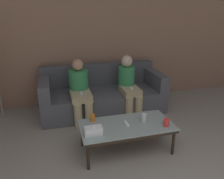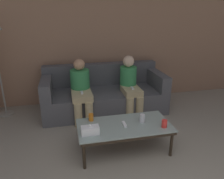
{
  "view_description": "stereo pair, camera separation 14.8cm",
  "coord_description": "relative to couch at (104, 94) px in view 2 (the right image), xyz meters",
  "views": [
    {
      "loc": [
        -0.85,
        -0.63,
        1.84
      ],
      "look_at": [
        0.0,
        2.48,
        0.66
      ],
      "focal_mm": 35.0,
      "sensor_mm": 36.0,
      "label": 1
    },
    {
      "loc": [
        -0.71,
        -0.66,
        1.84
      ],
      "look_at": [
        0.0,
        2.48,
        0.66
      ],
      "focal_mm": 35.0,
      "sensor_mm": 36.0,
      "label": 2
    }
  ],
  "objects": [
    {
      "name": "cup_far_center",
      "position": [
        0.51,
        -1.57,
        0.14
      ],
      "size": [
        0.07,
        0.07,
        0.1
      ],
      "color": "red",
      "rests_on": "coffee_table"
    },
    {
      "name": "seated_person_mid_left",
      "position": [
        0.45,
        -0.23,
        0.26
      ],
      "size": [
        0.31,
        0.66,
        1.06
      ],
      "color": "tan",
      "rests_on": "ground_plane"
    },
    {
      "name": "couch",
      "position": [
        0.0,
        0.0,
        0.0
      ],
      "size": [
        2.26,
        0.95,
        0.84
      ],
      "color": "#515156",
      "rests_on": "ground_plane"
    },
    {
      "name": "cup_near_right",
      "position": [
        -0.4,
        -1.18,
        0.14
      ],
      "size": [
        0.07,
        0.07,
        0.1
      ],
      "color": "orange",
      "rests_on": "coffee_table"
    },
    {
      "name": "wall_back",
      "position": [
        0.0,
        0.54,
        0.99
      ],
      "size": [
        12.0,
        0.06,
        2.6
      ],
      "color": "#9E755B",
      "rests_on": "ground_plane"
    },
    {
      "name": "cup_near_left",
      "position": [
        0.28,
        -1.37,
        0.15
      ],
      "size": [
        0.07,
        0.07,
        0.11
      ],
      "color": "silver",
      "rests_on": "coffee_table"
    },
    {
      "name": "seated_person_left_end",
      "position": [
        -0.45,
        -0.24,
        0.25
      ],
      "size": [
        0.34,
        0.73,
        1.04
      ],
      "color": "tan",
      "rests_on": "ground_plane"
    },
    {
      "name": "tissue_box",
      "position": [
        -0.45,
        -1.52,
        0.14
      ],
      "size": [
        0.22,
        0.12,
        0.13
      ],
      "color": "white",
      "rests_on": "coffee_table"
    },
    {
      "name": "game_remote",
      "position": [
        0.02,
        -1.39,
        0.1
      ],
      "size": [
        0.04,
        0.15,
        0.02
      ],
      "color": "white",
      "rests_on": "coffee_table"
    },
    {
      "name": "coffee_table",
      "position": [
        0.02,
        -1.39,
        0.05
      ],
      "size": [
        1.24,
        0.62,
        0.4
      ],
      "color": "#8C9E99",
      "rests_on": "ground_plane"
    }
  ]
}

